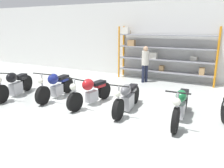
# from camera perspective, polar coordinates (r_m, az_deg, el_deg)

# --- Properties ---
(ground_plane) EXTENTS (30.00, 30.00, 0.00)m
(ground_plane) POSITION_cam_1_polar(r_m,az_deg,el_deg) (6.76, -1.53, -6.52)
(ground_plane) COLOR silver
(back_wall) EXTENTS (30.00, 0.08, 3.60)m
(back_wall) POSITION_cam_1_polar(r_m,az_deg,el_deg) (10.77, 10.68, 11.08)
(back_wall) COLOR silver
(back_wall) RESTS_ON ground_plane
(shelving_rack) EXTENTS (4.42, 0.63, 2.46)m
(shelving_rack) POSITION_cam_1_polar(r_m,az_deg,el_deg) (10.31, 13.01, 7.91)
(shelving_rack) COLOR orange
(shelving_rack) RESTS_ON ground_plane
(motorcycle_black) EXTENTS (0.85, 2.03, 1.01)m
(motorcycle_black) POSITION_cam_1_polar(r_m,az_deg,el_deg) (8.58, -24.16, -0.09)
(motorcycle_black) COLOR black
(motorcycle_black) RESTS_ON ground_plane
(motorcycle_blue) EXTENTS (0.71, 2.03, 1.02)m
(motorcycle_blue) POSITION_cam_1_polar(r_m,az_deg,el_deg) (7.89, -14.46, -0.45)
(motorcycle_blue) COLOR black
(motorcycle_blue) RESTS_ON ground_plane
(motorcycle_red) EXTENTS (0.68, 2.02, 1.00)m
(motorcycle_red) POSITION_cam_1_polar(r_m,az_deg,el_deg) (7.01, -5.63, -1.89)
(motorcycle_red) COLOR black
(motorcycle_red) RESTS_ON ground_plane
(motorcycle_grey) EXTENTS (0.56, 2.01, 0.96)m
(motorcycle_grey) POSITION_cam_1_polar(r_m,az_deg,el_deg) (6.52, 3.99, -3.61)
(motorcycle_grey) COLOR black
(motorcycle_grey) RESTS_ON ground_plane
(motorcycle_green) EXTENTS (0.58, 2.17, 1.01)m
(motorcycle_green) POSITION_cam_1_polar(r_m,az_deg,el_deg) (6.06, 17.57, -5.23)
(motorcycle_green) COLOR black
(motorcycle_green) RESTS_ON ground_plane
(person_browsing) EXTENTS (0.44, 0.44, 1.62)m
(person_browsing) POSITION_cam_1_polar(r_m,az_deg,el_deg) (9.86, 8.67, 5.87)
(person_browsing) COLOR #1E2338
(person_browsing) RESTS_ON ground_plane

